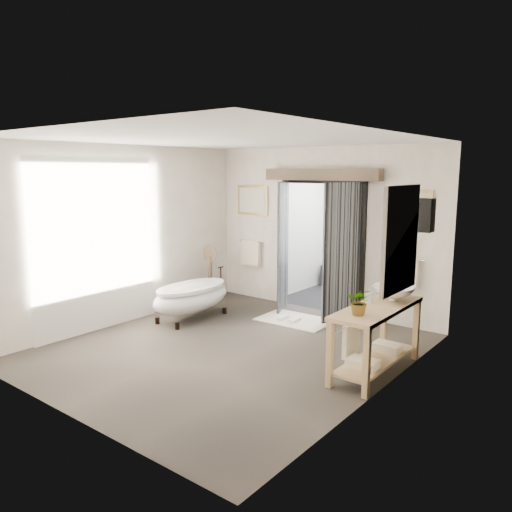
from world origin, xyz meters
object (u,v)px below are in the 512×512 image
at_px(vanity, 374,333).
at_px(basin, 394,293).
at_px(clawfoot_tub, 192,297).
at_px(rug, 295,320).

height_order(vanity, basin, basin).
xyz_separation_m(vanity, basin, (0.06, 0.40, 0.44)).
relative_size(clawfoot_tub, vanity, 1.00).
height_order(clawfoot_tub, rug, clawfoot_tub).
bearing_deg(basin, rug, 166.02).
bearing_deg(vanity, rug, 148.38).
distance_m(rug, basin, 2.37).
xyz_separation_m(clawfoot_tub, vanity, (3.41, -0.22, 0.12)).
xyz_separation_m(clawfoot_tub, basin, (3.47, 0.18, 0.56)).
relative_size(vanity, rug, 1.33).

